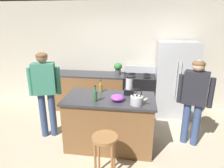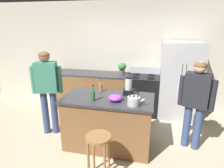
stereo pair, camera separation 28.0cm
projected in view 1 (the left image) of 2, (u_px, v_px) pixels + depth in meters
The scene contains 15 objects.
ground_plane at pixel (110, 144), 3.64m from camera, with size 14.00×14.00×0.00m, color beige.
back_wall at pixel (121, 56), 5.07m from camera, with size 8.00×0.10×2.70m, color beige.
kitchen_island at pixel (110, 122), 3.50m from camera, with size 1.56×0.83×0.94m.
back_counter_run at pixel (88, 91), 5.07m from camera, with size 2.00×0.64×0.94m.
refrigerator at pixel (175, 79), 4.61m from camera, with size 0.90×0.73×1.78m.
stove_range at pixel (139, 93), 4.86m from camera, with size 0.76×0.65×1.12m.
person_by_island_left at pixel (45, 87), 3.64m from camera, with size 0.59×0.33×1.68m.
person_by_sink_right at pixel (195, 95), 3.41m from camera, with size 0.59×0.34×1.59m.
bar_stool at pixel (105, 146), 2.72m from camera, with size 0.36×0.36×0.69m.
potted_plant at pixel (118, 68), 4.77m from camera, with size 0.20×0.20×0.30m.
blender_appliance at pixel (129, 87), 3.47m from camera, with size 0.17×0.17×0.33m.
bottle_olive_oil at pixel (95, 96), 3.16m from camera, with size 0.07×0.07×0.28m.
bottle_vinegar at pixel (101, 87), 3.60m from camera, with size 0.06×0.06×0.24m.
mixing_bowl at pixel (117, 98), 3.20m from camera, with size 0.23×0.23×0.10m, color purple.
tea_kettle at pixel (137, 100), 3.04m from camera, with size 0.28×0.20×0.27m.
Camera 1 is at (0.49, -3.09, 2.18)m, focal length 31.22 mm.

